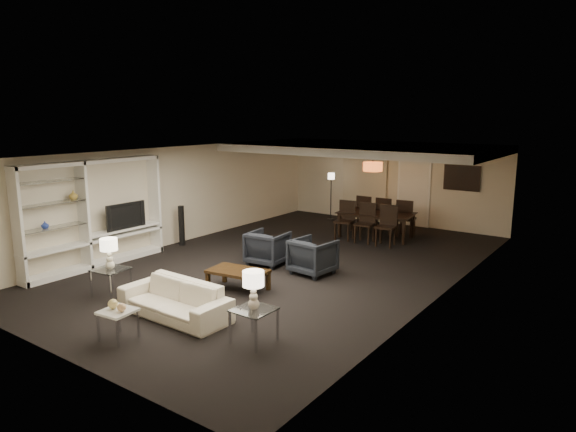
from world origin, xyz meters
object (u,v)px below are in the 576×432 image
Objects in this scene: chair_nr at (386,226)px; chair_fm at (386,215)px; armchair_right at (313,256)px; floor_lamp at (331,196)px; pendant_light at (373,167)px; side_table_left at (111,282)px; table_lamp_right at (253,290)px; chair_nm at (365,223)px; armchair_left at (268,248)px; dining_table at (375,225)px; coffee_table at (238,280)px; vase_blue at (45,225)px; marble_table at (119,325)px; chair_fr at (406,218)px; vase_amber at (73,195)px; floor_speaker at (182,226)px; sofa at (174,299)px; chair_nl at (344,221)px; television at (123,215)px; chair_fl at (367,213)px; side_table_right at (254,326)px; table_lamp_left at (109,254)px.

chair_fm is at bearing 107.59° from chair_nr.
armchair_right is 5.75m from floor_lamp.
pendant_light is 7.47m from side_table_left.
chair_nm is (-1.45, 6.32, -0.29)m from table_lamp_right.
dining_table is at bearing -108.78° from armchair_left.
coffee_table is 4.06m from vase_blue.
armchair_left is 4.60m from vase_blue.
marble_table is 8.77m from chair_fr.
vase_amber reaches higher than coffee_table.
armchair_left is 0.80× the size of chair_nm.
chair_nm reaches higher than floor_speaker.
sofa is 1.96× the size of chair_nr.
chair_nm is (-0.35, 3.02, 0.14)m from armchair_right.
pendant_light is at bearing 103.03° from table_lamp_right.
armchair_left reaches higher than dining_table.
chair_nm reaches higher than marble_table.
marble_table is at bearing -94.97° from chair_nl.
television reaches higher than chair_nm.
floor_speaker is 0.99× the size of chair_fr.
chair_nr is (0.85, 7.42, 0.29)m from marble_table.
chair_fm is at bearing 88.38° from marble_table.
chair_fr is (4.28, 4.26, 0.00)m from floor_speaker.
chair_fm is (0.18, 0.56, -1.40)m from pendant_light.
vase_blue is 7.53m from chair_nm.
pendant_light is at bearing 129.29° from chair_nr.
pendant_light is 3.35× the size of vase_blue.
marble_table is at bearing -90.46° from pendant_light.
table_lamp_right reaches higher than chair_fl.
floor_speaker is 5.63m from chair_fm.
marble_table is at bearing -78.00° from floor_lamp.
floor_lamp reaches higher than chair_nr.
table_lamp_left reaches higher than side_table_right.
side_table_left reaches higher than marble_table.
floor_speaker is (0.11, 3.52, -0.62)m from vase_blue.
side_table_left is 0.54× the size of chair_nm.
television is at bearing 162.09° from side_table_right.
vase_blue is (-1.85, -0.15, 0.88)m from side_table_left.
vase_blue is 8.43m from chair_fl.
vase_blue is 0.15× the size of chair_nr.
television is (-4.12, -1.61, 0.67)m from armchair_right.
chair_fr is (2.55, 7.62, -0.29)m from table_lamp_left.
pendant_light is 0.63× the size of armchair_left.
pendant_light is at bearing 126.67° from chair_fl.
vase_blue reaches higher than dining_table.
television reaches higher than vase_blue.
chair_fm is (0.60, 1.30, 0.00)m from chair_nl.
pendant_light reaches higher than television.
television is 0.99× the size of chair_nl.
coffee_table is 4.74m from chair_nm.
vase_blue is at bearing -176.58° from sofa.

